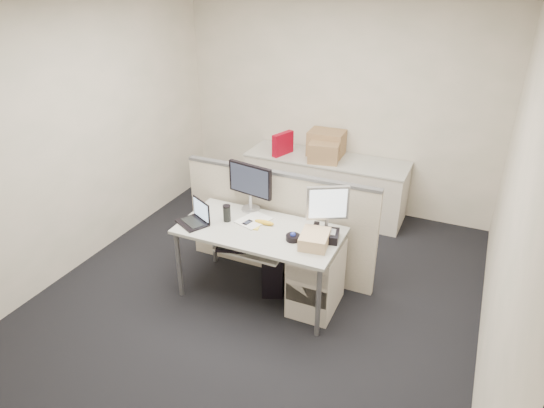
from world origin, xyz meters
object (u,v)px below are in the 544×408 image
at_px(desk, 260,235).
at_px(desk_phone, 325,235).
at_px(monitor_main, 250,187).
at_px(laptop, 191,214).

height_order(desk, desk_phone, desk_phone).
bearing_deg(monitor_main, desk_phone, -5.29).
bearing_deg(desk_phone, monitor_main, 152.91).
xyz_separation_m(monitor_main, laptop, (-0.37, -0.49, -0.13)).
distance_m(laptop, desk_phone, 1.25).
height_order(desk, monitor_main, monitor_main).
bearing_deg(desk_phone, laptop, -179.92).
bearing_deg(desk, desk_phone, 7.59).
relative_size(monitor_main, desk_phone, 2.00).
distance_m(monitor_main, laptop, 0.63).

